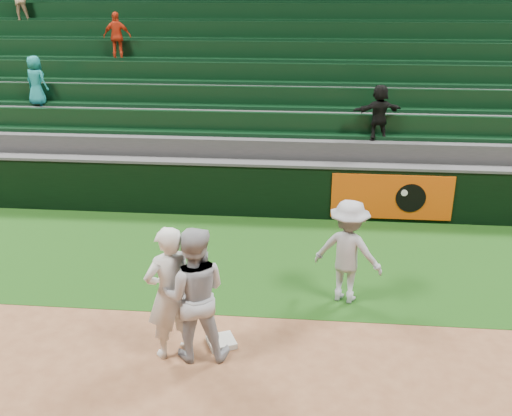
{
  "coord_description": "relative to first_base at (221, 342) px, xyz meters",
  "views": [
    {
      "loc": [
        1.15,
        -6.79,
        4.87
      ],
      "look_at": [
        0.3,
        2.3,
        1.3
      ],
      "focal_mm": 40.0,
      "sensor_mm": 36.0,
      "label": 1
    }
  ],
  "objects": [
    {
      "name": "ground",
      "position": [
        0.0,
        -0.13,
        -0.04
      ],
      "size": [
        70.0,
        70.0,
        0.0
      ],
      "primitive_type": "plane",
      "color": "brown",
      "rests_on": "ground"
    },
    {
      "name": "foul_grass",
      "position": [
        0.0,
        2.87,
        -0.04
      ],
      "size": [
        36.0,
        4.2,
        0.01
      ],
      "primitive_type": "cube",
      "color": "#13380E",
      "rests_on": "ground"
    },
    {
      "name": "first_base",
      "position": [
        0.0,
        0.0,
        0.0
      ],
      "size": [
        0.5,
        0.5,
        0.08
      ],
      "primitive_type": "cube",
      "rotation": [
        0.0,
        0.0,
        0.43
      ],
      "color": "silver",
      "rests_on": "ground"
    },
    {
      "name": "first_baseman",
      "position": [
        -0.65,
        -0.26,
        0.93
      ],
      "size": [
        0.84,
        0.81,
        1.94
      ],
      "primitive_type": "imported",
      "rotation": [
        0.0,
        0.0,
        3.82
      ],
      "color": "silver",
      "rests_on": "ground"
    },
    {
      "name": "baserunner",
      "position": [
        -0.31,
        -0.27,
        0.93
      ],
      "size": [
        1.02,
        0.84,
        1.95
      ],
      "primitive_type": "imported",
      "rotation": [
        0.0,
        0.0,
        3.26
      ],
      "color": "#AAACB5",
      "rests_on": "ground"
    },
    {
      "name": "base_coach",
      "position": [
        1.86,
        1.46,
        0.84
      ],
      "size": [
        1.28,
        0.99,
        1.74
      ],
      "primitive_type": "imported",
      "rotation": [
        0.0,
        0.0,
        2.79
      ],
      "color": "#A2A5AF",
      "rests_on": "foul_grass"
    },
    {
      "name": "field_wall",
      "position": [
        0.03,
        5.07,
        0.59
      ],
      "size": [
        36.0,
        0.45,
        1.25
      ],
      "color": "black",
      "rests_on": "ground"
    },
    {
      "name": "stadium_seating",
      "position": [
        -0.0,
        8.84,
        1.66
      ],
      "size": [
        36.0,
        5.95,
        5.11
      ],
      "color": "#323234",
      "rests_on": "ground"
    }
  ]
}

